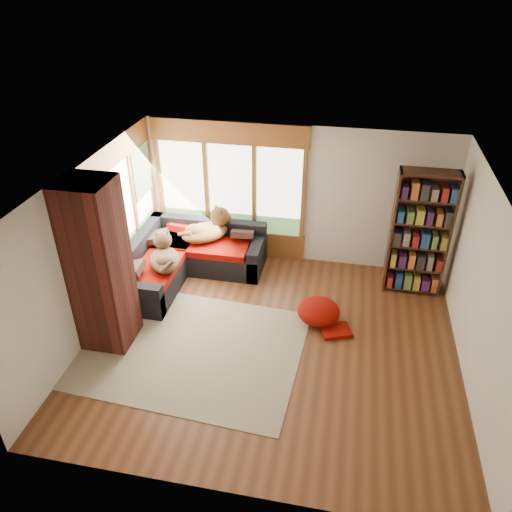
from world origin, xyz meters
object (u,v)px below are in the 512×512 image
at_px(brick_chimney, 99,267).
at_px(area_rug, 190,348).
at_px(pouf, 319,311).
at_px(dog_brindle, 164,253).
at_px(bookshelf, 419,234).
at_px(dog_tan, 208,227).
at_px(sectional_sofa, 182,255).

bearing_deg(brick_chimney, area_rug, 0.06).
bearing_deg(pouf, dog_brindle, 173.21).
bearing_deg(area_rug, bookshelf, 33.54).
distance_m(brick_chimney, dog_brindle, 1.51).
xyz_separation_m(pouf, dog_tan, (-2.16, 1.31, 0.60)).
bearing_deg(dog_brindle, dog_tan, -49.62).
distance_m(brick_chimney, area_rug, 1.78).
xyz_separation_m(bookshelf, dog_tan, (-3.65, 0.14, -0.31)).
distance_m(pouf, dog_tan, 2.60).
xyz_separation_m(brick_chimney, dog_tan, (0.89, 2.34, -0.51)).
bearing_deg(area_rug, sectional_sofa, 110.87).
relative_size(area_rug, dog_brindle, 3.58).
height_order(sectional_sofa, dog_tan, dog_tan).
distance_m(bookshelf, pouf, 2.10).
xyz_separation_m(sectional_sofa, dog_brindle, (-0.04, -0.70, 0.46)).
bearing_deg(dog_tan, brick_chimney, -150.90).
height_order(area_rug, pouf, pouf).
height_order(area_rug, dog_brindle, dog_brindle).
bearing_deg(pouf, bookshelf, 38.12).
relative_size(sectional_sofa, area_rug, 0.67).
bearing_deg(dog_brindle, area_rug, -172.44).
xyz_separation_m(sectional_sofa, dog_tan, (0.45, 0.29, 0.49)).
height_order(sectional_sofa, bookshelf, bookshelf).
height_order(brick_chimney, bookshelf, brick_chimney).
relative_size(area_rug, bookshelf, 1.49).
bearing_deg(pouf, area_rug, -150.59).
xyz_separation_m(sectional_sofa, pouf, (2.61, -1.02, -0.11)).
height_order(brick_chimney, dog_brindle, brick_chimney).
bearing_deg(brick_chimney, bookshelf, 25.83).
xyz_separation_m(brick_chimney, dog_brindle, (0.41, 1.35, -0.54)).
height_order(sectional_sofa, area_rug, sectional_sofa).
bearing_deg(sectional_sofa, pouf, -19.35).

